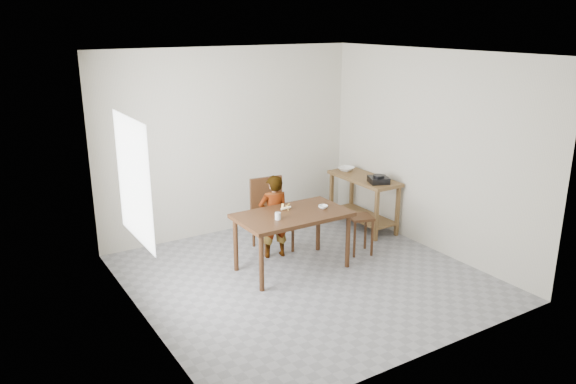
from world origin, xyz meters
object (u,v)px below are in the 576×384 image
dining_table (292,241)px  stool (360,235)px  dining_chair (273,216)px  child (274,216)px  prep_counter (363,202)px

dining_table → stool: (1.05, -0.06, -0.11)m
dining_chair → dining_table: bearing=-94.6°
child → dining_chair: bearing=-106.1°
prep_counter → child: (-1.72, -0.24, 0.17)m
dining_table → child: 0.50m
prep_counter → dining_chair: 1.60m
child → dining_table: bearing=100.8°
prep_counter → dining_chair: dining_chair is taller
child → dining_chair: size_ratio=1.15×
dining_table → prep_counter: prep_counter is taller
dining_chair → prep_counter: bearing=5.9°
dining_table → dining_chair: dining_chair is taller
dining_table → prep_counter: bearing=22.1°
dining_table → child: size_ratio=1.24×
dining_table → prep_counter: (1.72, 0.70, 0.03)m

